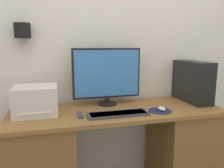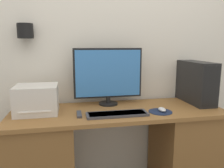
# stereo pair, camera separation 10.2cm
# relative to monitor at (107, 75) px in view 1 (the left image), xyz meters

# --- Properties ---
(wall_back) EXTENTS (6.40, 0.18, 2.70)m
(wall_back) POSITION_rel_monitor_xyz_m (0.05, 0.17, 0.31)
(wall_back) COLOR silver
(wall_back) RESTS_ON ground_plane
(desk) EXTENTS (1.70, 0.58, 0.77)m
(desk) POSITION_rel_monitor_xyz_m (0.05, -0.18, -0.64)
(desk) COLOR brown
(desk) RESTS_ON ground_plane
(monitor) EXTENTS (0.59, 0.17, 0.49)m
(monitor) POSITION_rel_monitor_xyz_m (0.00, 0.00, 0.00)
(monitor) COLOR black
(monitor) RESTS_ON desk
(keyboard) EXTENTS (0.46, 0.14, 0.02)m
(keyboard) POSITION_rel_monitor_xyz_m (0.01, -0.31, -0.25)
(keyboard) COLOR #3D3D42
(keyboard) RESTS_ON desk
(mousepad) EXTENTS (0.18, 0.18, 0.00)m
(mousepad) POSITION_rel_monitor_xyz_m (0.36, -0.30, -0.26)
(mousepad) COLOR #19233D
(mousepad) RESTS_ON desk
(mouse) EXTENTS (0.05, 0.09, 0.03)m
(mouse) POSITION_rel_monitor_xyz_m (0.38, -0.29, -0.24)
(mouse) COLOR silver
(mouse) RESTS_ON mousepad
(computer_tower) EXTENTS (0.16, 0.47, 0.37)m
(computer_tower) POSITION_rel_monitor_xyz_m (0.79, -0.07, -0.08)
(computer_tower) COLOR black
(computer_tower) RESTS_ON desk
(printer) EXTENTS (0.31, 0.28, 0.22)m
(printer) POSITION_rel_monitor_xyz_m (-0.58, -0.14, -0.16)
(printer) COLOR beige
(printer) RESTS_ON desk
(remote_control) EXTENTS (0.03, 0.14, 0.02)m
(remote_control) POSITION_rel_monitor_xyz_m (-0.26, -0.26, -0.26)
(remote_control) COLOR #38383D
(remote_control) RESTS_ON desk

